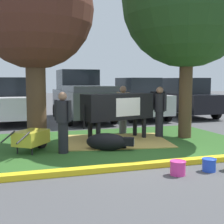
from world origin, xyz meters
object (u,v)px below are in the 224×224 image
object	(u,v)px
person_handler	(63,121)
pickup_truck_maroon	(81,97)
bucket_blue	(209,165)
sedan_blue	(185,98)
shade_tree_right	(188,1)
person_visitor_near	(123,108)
calf_lying	(108,142)
hatchback_white	(16,101)
wheelbarrow	(32,138)
sedan_silver	(137,99)
person_visitor_far	(159,110)
shade_tree_left	(34,11)
cow_holstein	(121,107)
bucket_pink	(178,168)

from	to	relation	value
person_handler	pickup_truck_maroon	xyz separation A→B (m)	(1.92, 6.78, 0.26)
bucket_blue	sedan_blue	world-z (taller)	sedan_blue
shade_tree_right	person_visitor_near	bearing A→B (deg)	141.35
calf_lying	hatchback_white	distance (m)	7.13
bucket_blue	sedan_blue	bearing A→B (deg)	62.24
shade_tree_right	wheelbarrow	distance (m)	6.39
sedan_silver	bucket_blue	bearing A→B (deg)	-102.79
calf_lying	person_visitor_far	world-z (taller)	person_visitor_far
person_visitor_far	bucket_blue	world-z (taller)	person_visitor_far
hatchback_white	shade_tree_left	bearing A→B (deg)	-84.54
person_visitor_far	hatchback_white	size ratio (longest dim) A/B	0.38
person_visitor_near	sedan_silver	xyz separation A→B (m)	(2.20, 4.03, 0.06)
bucket_blue	pickup_truck_maroon	size ratio (longest dim) A/B	0.06
cow_holstein	bucket_blue	xyz separation A→B (m)	(0.64, -3.79, -0.93)
person_visitor_near	person_visitor_far	bearing A→B (deg)	-49.64
person_visitor_far	cow_holstein	bearing A→B (deg)	-179.18
person_visitor_far	wheelbarrow	bearing A→B (deg)	-167.48
person_visitor_near	wheelbarrow	xyz separation A→B (m)	(-3.25, -1.98, -0.53)
person_visitor_near	pickup_truck_maroon	size ratio (longest dim) A/B	0.31
shade_tree_left	sedan_blue	distance (m)	9.92
wheelbarrow	bucket_pink	world-z (taller)	wheelbarrow
person_visitor_far	calf_lying	bearing A→B (deg)	-148.56
bucket_pink	sedan_blue	size ratio (longest dim) A/B	0.07
bucket_blue	sedan_silver	bearing A→B (deg)	77.21
person_visitor_near	sedan_silver	size ratio (longest dim) A/B	0.38
wheelbarrow	shade_tree_left	bearing A→B (deg)	76.19
shade_tree_left	bucket_pink	size ratio (longest dim) A/B	16.79
pickup_truck_maroon	sedan_blue	world-z (taller)	pickup_truck_maroon
person_handler	pickup_truck_maroon	distance (m)	7.06
wheelbarrow	sedan_blue	world-z (taller)	sedan_blue
wheelbarrow	sedan_silver	distance (m)	8.14
person_visitor_near	hatchback_white	world-z (taller)	hatchback_white
hatchback_white	wheelbarrow	bearing A→B (deg)	-86.99
bucket_blue	pickup_truck_maroon	xyz separation A→B (m)	(-0.74, 9.27, 0.97)
shade_tree_left	person_handler	size ratio (longest dim) A/B	3.46
wheelbarrow	pickup_truck_maroon	world-z (taller)	pickup_truck_maroon
pickup_truck_maroon	wheelbarrow	bearing A→B (deg)	-112.86
person_visitor_near	pickup_truck_maroon	xyz separation A→B (m)	(-0.56, 4.40, 0.19)
shade_tree_right	person_visitor_near	world-z (taller)	shade_tree_right
cow_holstein	person_visitor_near	bearing A→B (deg)	66.93
pickup_truck_maroon	bucket_pink	bearing A→B (deg)	-90.08
bucket_pink	bucket_blue	distance (m)	0.75
person_handler	bucket_blue	world-z (taller)	person_handler
person_handler	bucket_blue	xyz separation A→B (m)	(2.66, -2.48, -0.72)
bucket_blue	shade_tree_right	bearing A→B (deg)	66.81
cow_holstein	shade_tree_left	bearing A→B (deg)	-177.53
wheelbarrow	bucket_blue	xyz separation A→B (m)	(3.43, -2.88, -0.24)
shade_tree_left	shade_tree_right	world-z (taller)	shade_tree_right
person_handler	sedan_silver	size ratio (longest dim) A/B	0.36
shade_tree_left	calf_lying	xyz separation A→B (m)	(1.77, -1.20, -3.58)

